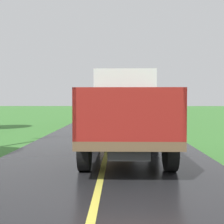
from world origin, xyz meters
TOP-DOWN VIEW (x-y plane):
  - banana_truck_near at (0.58, 11.45)m, footprint 2.38×5.82m
  - banana_truck_far at (0.16, 25.14)m, footprint 2.38×5.81m

SIDE VIEW (x-z plane):
  - banana_truck_near at x=0.58m, z-range 0.06..2.86m
  - banana_truck_far at x=0.16m, z-range 0.07..2.87m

